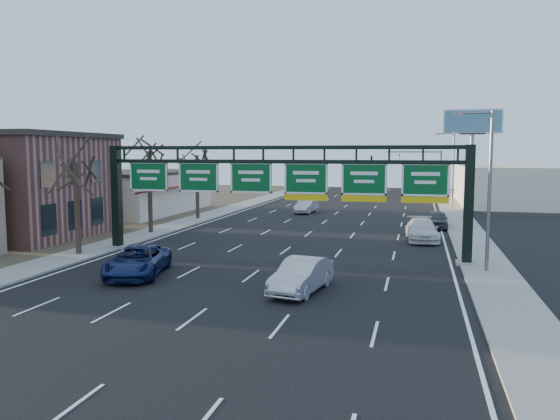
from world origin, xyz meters
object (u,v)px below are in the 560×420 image
(car_white_wagon, at_px, (422,230))
(sign_gantry, at_px, (281,185))
(car_silver_sedan, at_px, (302,275))
(car_blue_suv, at_px, (138,261))

(car_white_wagon, bearing_deg, sign_gantry, -140.05)
(car_silver_sedan, bearing_deg, car_blue_suv, -177.93)
(car_white_wagon, bearing_deg, car_blue_suv, -137.59)
(sign_gantry, height_order, car_blue_suv, sign_gantry)
(sign_gantry, bearing_deg, car_silver_sedan, -69.51)
(sign_gantry, xyz_separation_m, car_silver_sedan, (3.24, -8.66, -3.82))
(car_blue_suv, bearing_deg, car_white_wagon, 33.63)
(car_silver_sedan, xyz_separation_m, car_white_wagon, (5.73, 17.45, 0.02))
(sign_gantry, relative_size, car_white_wagon, 4.33)
(car_blue_suv, distance_m, car_silver_sedan, 9.53)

